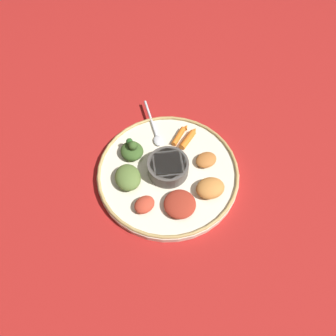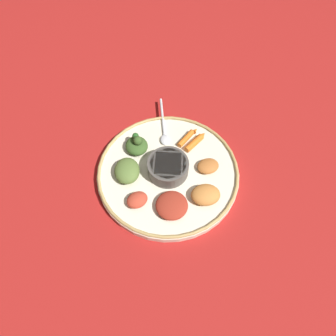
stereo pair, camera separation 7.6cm
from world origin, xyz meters
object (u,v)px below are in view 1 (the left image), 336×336
Objects in this scene: greens_pile at (132,150)px; carrot_outer at (181,135)px; center_bowl at (168,167)px; carrot_near_spoon at (189,138)px; spoon at (155,130)px.

greens_pile is 0.14m from carrot_outer.
center_bowl is 1.34× the size of carrot_outer.
center_bowl is 0.11m from carrot_near_spoon.
center_bowl reaches higher than carrot_outer.
carrot_near_spoon reaches higher than carrot_outer.
carrot_near_spoon is at bearing -147.74° from greens_pile.
spoon is at bearing -59.02° from center_bowl.
carrot_outer is (0.02, -0.01, -0.00)m from carrot_near_spoon.
spoon is 1.95× the size of carrot_near_spoon.
carrot_near_spoon is (-0.03, -0.11, -0.01)m from center_bowl.
greens_pile is at bearing 39.09° from carrot_outer.
center_bowl is 0.11m from carrot_outer.
carrot_near_spoon is at bearing 165.96° from carrot_outer.
spoon is 0.10m from carrot_near_spoon.
carrot_outer is at bearing 179.91° from spoon.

